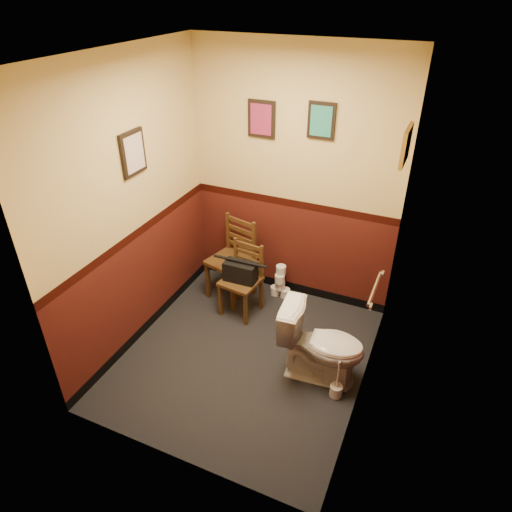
# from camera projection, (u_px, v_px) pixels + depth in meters

# --- Properties ---
(floor) EXTENTS (2.20, 2.40, 0.00)m
(floor) POSITION_uv_depth(u_px,v_px,m) (246.00, 356.00, 4.41)
(floor) COLOR black
(floor) RESTS_ON ground
(ceiling) EXTENTS (2.20, 2.40, 0.00)m
(ceiling) POSITION_uv_depth(u_px,v_px,m) (241.00, 54.00, 2.99)
(ceiling) COLOR silver
(ceiling) RESTS_ON ground
(wall_back) EXTENTS (2.20, 0.00, 2.70)m
(wall_back) POSITION_uv_depth(u_px,v_px,m) (294.00, 182.00, 4.63)
(wall_back) COLOR #45150F
(wall_back) RESTS_ON ground
(wall_front) EXTENTS (2.20, 0.00, 2.70)m
(wall_front) POSITION_uv_depth(u_px,v_px,m) (160.00, 322.00, 2.77)
(wall_front) COLOR #45150F
(wall_front) RESTS_ON ground
(wall_left) EXTENTS (0.00, 2.40, 2.70)m
(wall_left) POSITION_uv_depth(u_px,v_px,m) (132.00, 210.00, 4.08)
(wall_left) COLOR #45150F
(wall_left) RESTS_ON ground
(wall_right) EXTENTS (0.00, 2.40, 2.70)m
(wall_right) POSITION_uv_depth(u_px,v_px,m) (380.00, 264.00, 3.32)
(wall_right) COLOR #45150F
(wall_right) RESTS_ON ground
(grab_bar) EXTENTS (0.05, 0.56, 0.06)m
(grab_bar) POSITION_uv_depth(u_px,v_px,m) (375.00, 289.00, 3.74)
(grab_bar) COLOR silver
(grab_bar) RESTS_ON wall_right
(framed_print_back_a) EXTENTS (0.28, 0.04, 0.36)m
(framed_print_back_a) POSITION_uv_depth(u_px,v_px,m) (261.00, 119.00, 4.42)
(framed_print_back_a) COLOR black
(framed_print_back_a) RESTS_ON wall_back
(framed_print_back_b) EXTENTS (0.26, 0.04, 0.34)m
(framed_print_back_b) POSITION_uv_depth(u_px,v_px,m) (321.00, 121.00, 4.19)
(framed_print_back_b) COLOR black
(framed_print_back_b) RESTS_ON wall_back
(framed_print_left) EXTENTS (0.04, 0.30, 0.38)m
(framed_print_left) POSITION_uv_depth(u_px,v_px,m) (133.00, 153.00, 3.88)
(framed_print_left) COLOR black
(framed_print_left) RESTS_ON wall_left
(framed_print_right) EXTENTS (0.04, 0.34, 0.28)m
(framed_print_right) POSITION_uv_depth(u_px,v_px,m) (406.00, 146.00, 3.43)
(framed_print_right) COLOR olive
(framed_print_right) RESTS_ON wall_right
(toilet) EXTENTS (0.79, 0.48, 0.74)m
(toilet) POSITION_uv_depth(u_px,v_px,m) (322.00, 345.00, 4.01)
(toilet) COLOR white
(toilet) RESTS_ON floor
(toilet_brush) EXTENTS (0.11, 0.11, 0.40)m
(toilet_brush) POSITION_uv_depth(u_px,v_px,m) (336.00, 390.00, 3.97)
(toilet_brush) COLOR silver
(toilet_brush) RESTS_ON floor
(chair_left) EXTENTS (0.52, 0.52, 0.92)m
(chair_left) POSITION_uv_depth(u_px,v_px,m) (233.00, 259.00, 5.04)
(chair_left) COLOR #4E3217
(chair_left) RESTS_ON floor
(chair_right) EXTENTS (0.42, 0.42, 0.80)m
(chair_right) POSITION_uv_depth(u_px,v_px,m) (242.00, 280.00, 4.82)
(chair_right) COLOR #4E3217
(chair_right) RESTS_ON floor
(handbag) EXTENTS (0.34, 0.18, 0.25)m
(handbag) POSITION_uv_depth(u_px,v_px,m) (240.00, 271.00, 4.73)
(handbag) COLOR black
(handbag) RESTS_ON chair_right
(tp_stack) EXTENTS (0.23, 0.14, 0.40)m
(tp_stack) POSITION_uv_depth(u_px,v_px,m) (280.00, 283.00, 5.15)
(tp_stack) COLOR silver
(tp_stack) RESTS_ON floor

